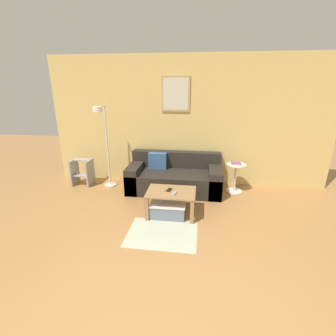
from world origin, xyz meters
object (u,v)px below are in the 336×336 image
at_px(coffee_table, 171,196).
at_px(step_stool, 82,172).
at_px(cell_phone, 169,190).
at_px(floor_lamp, 103,137).
at_px(book_stack, 236,163).
at_px(remote_control, 174,193).
at_px(storage_bin, 168,208).
at_px(side_table, 235,175).
at_px(couch, 174,177).

relative_size(coffee_table, step_stool, 1.44).
bearing_deg(cell_phone, floor_lamp, 163.31).
relative_size(book_stack, remote_control, 1.30).
bearing_deg(cell_phone, storage_bin, -80.29).
xyz_separation_m(floor_lamp, side_table, (2.52, 0.19, -0.71)).
bearing_deg(step_stool, book_stack, 0.77).
bearing_deg(couch, step_stool, 179.88).
relative_size(couch, remote_control, 11.95).
bearing_deg(remote_control, cell_phone, 142.73).
bearing_deg(storage_bin, coffee_table, 27.94).
bearing_deg(step_stool, cell_phone, -26.11).
bearing_deg(coffee_table, storage_bin, -152.06).
bearing_deg(storage_bin, remote_control, -31.85).
relative_size(couch, side_table, 3.19).
xyz_separation_m(storage_bin, floor_lamp, (-1.36, 0.88, 0.93)).
distance_m(coffee_table, cell_phone, 0.11).
bearing_deg(couch, book_stack, 2.24).
bearing_deg(floor_lamp, remote_control, -32.76).
bearing_deg(book_stack, step_stool, -179.23).
relative_size(side_table, step_stool, 1.06).
height_order(floor_lamp, step_stool, floor_lamp).
xyz_separation_m(couch, remote_control, (0.12, -1.08, 0.16)).
distance_m(floor_lamp, remote_control, 1.85).
height_order(floor_lamp, side_table, floor_lamp).
height_order(storage_bin, side_table, side_table).
distance_m(coffee_table, floor_lamp, 1.79).
xyz_separation_m(storage_bin, step_stool, (-1.94, 1.02, 0.16)).
bearing_deg(remote_control, step_stool, 167.89).
bearing_deg(remote_control, book_stack, 63.18).
distance_m(side_table, step_stool, 3.10).
distance_m(couch, coffee_table, 1.00).
relative_size(floor_lamp, book_stack, 8.37).
height_order(side_table, remote_control, side_table).
xyz_separation_m(couch, coffee_table, (0.06, -1.00, 0.06)).
xyz_separation_m(side_table, book_stack, (-0.02, -0.01, 0.24)).
height_order(cell_phone, step_stool, step_stool).
height_order(book_stack, cell_phone, book_stack).
bearing_deg(step_stool, couch, -0.12).
bearing_deg(floor_lamp, coffee_table, -31.46).
xyz_separation_m(couch, storage_bin, (0.02, -1.02, -0.14)).
distance_m(storage_bin, side_table, 1.59).
distance_m(couch, book_stack, 1.20).
relative_size(book_stack, cell_phone, 1.39).
distance_m(coffee_table, storage_bin, 0.21).
height_order(couch, coffee_table, couch).
xyz_separation_m(couch, step_stool, (-1.93, 0.00, 0.02)).
relative_size(floor_lamp, side_table, 2.90).
relative_size(storage_bin, remote_control, 3.72).
relative_size(floor_lamp, step_stool, 3.07).
bearing_deg(remote_control, coffee_table, 142.32).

